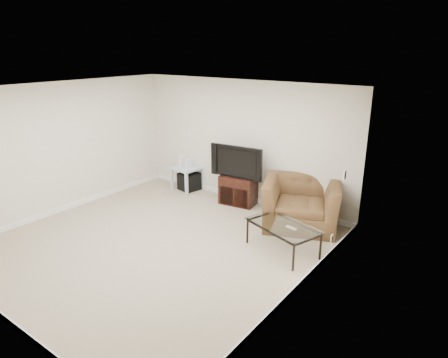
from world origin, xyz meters
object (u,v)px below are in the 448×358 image
Objects in this scene: subwoofer at (189,182)px; recliner at (302,196)px; tv_stand at (239,189)px; television at (239,161)px; coffee_table at (282,238)px; side_table at (187,178)px.

subwoofer is 2.93m from recliner.
subwoofer is at bearing 171.49° from tv_stand.
television is (0.00, -0.03, 0.63)m from tv_stand.
side_table is at bearing 157.75° from coffee_table.
recliner reaches higher than tv_stand.
tv_stand is 0.63× the size of coffee_table.
recliner reaches higher than subwoofer.
subwoofer is at bearing 172.32° from television.
tv_stand is at bearing 92.05° from television.
coffee_table is at bearing -101.91° from recliner.
television is 0.92× the size of coffee_table.
recliner reaches higher than side_table.
side_table is 0.09m from subwoofer.
coffee_table is (3.09, -1.30, 0.04)m from subwoofer.
tv_stand is at bearing 148.39° from recliner.
tv_stand is 1.42m from side_table.
television is at bearing -1.97° from subwoofer.
coffee_table is at bearing -44.56° from tv_stand.
side_table is at bearing 172.24° from tv_stand.
coffee_table reaches higher than subwoofer.
subwoofer is (-1.38, 0.02, -0.11)m from tv_stand.
television is 1.56m from recliner.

